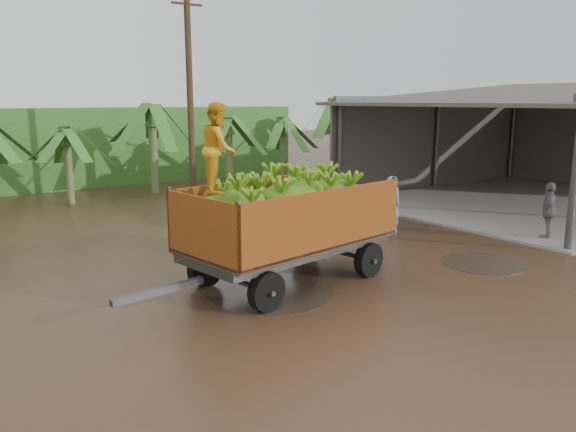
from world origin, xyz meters
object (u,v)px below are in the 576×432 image
object	(u,v)px
banana_trailer	(288,218)
utility_pole	(190,98)
man_grey	(549,211)
man_blue	(390,205)

from	to	relation	value
banana_trailer	utility_pole	size ratio (longest dim) A/B	0.83
utility_pole	banana_trailer	bearing A→B (deg)	-104.13
banana_trailer	man_grey	distance (m)	8.41
banana_trailer	man_blue	size ratio (longest dim) A/B	3.78
man_blue	utility_pole	bearing A→B (deg)	-53.23
man_blue	man_grey	bearing A→B (deg)	154.81
man_blue	utility_pole	size ratio (longest dim) A/B	0.22
man_blue	man_grey	world-z (taller)	man_blue
banana_trailer	man_grey	bearing A→B (deg)	-16.79
banana_trailer	man_blue	world-z (taller)	banana_trailer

